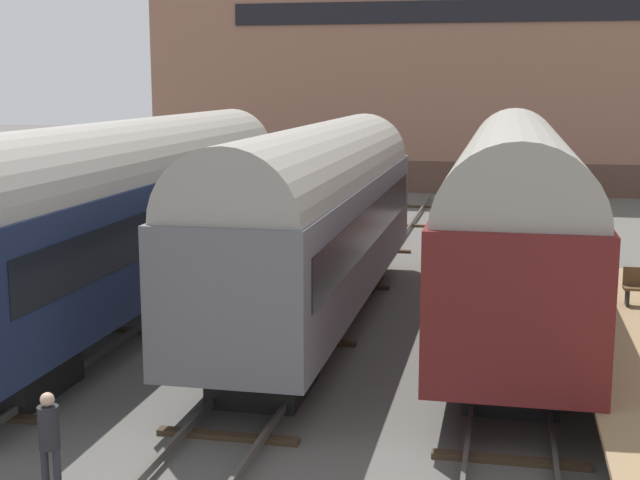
{
  "coord_description": "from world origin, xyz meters",
  "views": [
    {
      "loc": [
        4.69,
        -17.28,
        6.28
      ],
      "look_at": [
        0.0,
        4.96,
        2.2
      ],
      "focal_mm": 50.0,
      "sensor_mm": 36.0,
      "label": 1
    }
  ],
  "objects": [
    {
      "name": "ground_plane",
      "position": [
        0.0,
        0.0,
        0.0
      ],
      "size": [
        200.0,
        200.0,
        0.0
      ],
      "primitive_type": "plane",
      "color": "#56544F"
    },
    {
      "name": "track_left",
      "position": [
        -4.91,
        0.0,
        0.14
      ],
      "size": [
        2.6,
        60.0,
        0.26
      ],
      "color": "#4C4742",
      "rests_on": "ground"
    },
    {
      "name": "track_middle",
      "position": [
        0.0,
        0.0,
        0.14
      ],
      "size": [
        2.6,
        60.0,
        0.26
      ],
      "color": "#4C4742",
      "rests_on": "ground"
    },
    {
      "name": "track_right",
      "position": [
        4.91,
        0.0,
        0.14
      ],
      "size": [
        2.6,
        60.0,
        0.26
      ],
      "color": "#4C4742",
      "rests_on": "ground"
    },
    {
      "name": "train_car_grey",
      "position": [
        0.0,
        4.55,
        2.96
      ],
      "size": [
        2.94,
        15.6,
        5.2
      ],
      "color": "black",
      "rests_on": "ground"
    },
    {
      "name": "train_car_navy",
      "position": [
        -4.91,
        4.24,
        3.02
      ],
      "size": [
        3.01,
        18.21,
        5.3
      ],
      "color": "black",
      "rests_on": "ground"
    },
    {
      "name": "train_car_maroon",
      "position": [
        4.91,
        6.08,
        3.02
      ],
      "size": [
        3.13,
        18.22,
        5.33
      ],
      "color": "black",
      "rests_on": "ground"
    },
    {
      "name": "person_worker",
      "position": [
        -1.93,
        -5.71,
        1.01
      ],
      "size": [
        0.32,
        0.32,
        1.68
      ],
      "color": "#282833",
      "rests_on": "ground"
    },
    {
      "name": "warehouse_building",
      "position": [
        1.47,
        38.64,
        9.07
      ],
      "size": [
        35.13,
        11.54,
        18.14
      ],
      "color": "brown",
      "rests_on": "ground"
    }
  ]
}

